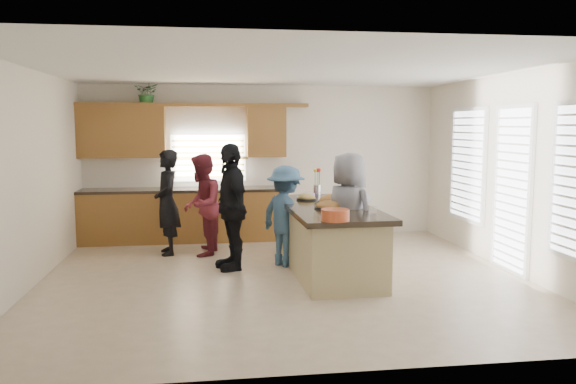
{
  "coord_description": "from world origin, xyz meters",
  "views": [
    {
      "loc": [
        -0.96,
        -7.4,
        2.07
      ],
      "look_at": [
        0.1,
        0.24,
        1.15
      ],
      "focal_mm": 35.0,
      "sensor_mm": 36.0,
      "label": 1
    }
  ],
  "objects": [
    {
      "name": "floor",
      "position": [
        0.0,
        0.0,
        0.0
      ],
      "size": [
        6.5,
        6.5,
        0.0
      ],
      "primitive_type": "plane",
      "color": "beige",
      "rests_on": "ground"
    },
    {
      "name": "room_shell",
      "position": [
        0.0,
        0.0,
        1.9
      ],
      "size": [
        6.52,
        6.02,
        2.81
      ],
      "color": "silver",
      "rests_on": "ground"
    },
    {
      "name": "back_cabinetry",
      "position": [
        -1.47,
        2.73,
        0.91
      ],
      "size": [
        4.08,
        0.66,
        2.46
      ],
      "color": "olive",
      "rests_on": "ground"
    },
    {
      "name": "right_wall_glazing",
      "position": [
        3.22,
        -0.13,
        1.34
      ],
      "size": [
        0.06,
        4.0,
        2.25
      ],
      "color": "white",
      "rests_on": "ground"
    },
    {
      "name": "island",
      "position": [
        0.66,
        0.21,
        0.45
      ],
      "size": [
        1.23,
        2.73,
        0.95
      ],
      "rotation": [
        0.0,
        0.0,
        0.03
      ],
      "color": "tan",
      "rests_on": "ground"
    },
    {
      "name": "platter_front",
      "position": [
        0.61,
        -0.01,
        0.98
      ],
      "size": [
        0.38,
        0.38,
        0.16
      ],
      "color": "black",
      "rests_on": "island"
    },
    {
      "name": "platter_mid",
      "position": [
        0.8,
        0.55,
        0.98
      ],
      "size": [
        0.45,
        0.45,
        0.18
      ],
      "color": "black",
      "rests_on": "island"
    },
    {
      "name": "platter_back",
      "position": [
        0.46,
        0.88,
        0.98
      ],
      "size": [
        0.31,
        0.31,
        0.13
      ],
      "color": "black",
      "rests_on": "island"
    },
    {
      "name": "salad_bowl",
      "position": [
        0.48,
        -1.01,
        1.03
      ],
      "size": [
        0.34,
        0.34,
        0.14
      ],
      "color": "#BC4822",
      "rests_on": "island"
    },
    {
      "name": "clear_cup",
      "position": [
        1.09,
        -0.55,
        1.0
      ],
      "size": [
        0.08,
        0.08,
        0.1
      ],
      "primitive_type": "cylinder",
      "color": "white",
      "rests_on": "island"
    },
    {
      "name": "plate_stack",
      "position": [
        0.55,
        1.21,
        0.98
      ],
      "size": [
        0.2,
        0.2,
        0.05
      ],
      "primitive_type": "cylinder",
      "color": "#A787C5",
      "rests_on": "island"
    },
    {
      "name": "flower_vase",
      "position": [
        0.74,
        1.46,
        1.18
      ],
      "size": [
        0.14,
        0.14,
        0.43
      ],
      "color": "silver",
      "rests_on": "island"
    },
    {
      "name": "potted_plant",
      "position": [
        -2.04,
        2.82,
        2.64
      ],
      "size": [
        0.5,
        0.46,
        0.47
      ],
      "primitive_type": "imported",
      "rotation": [
        0.0,
        0.0,
        -0.25
      ],
      "color": "#2A6A2B",
      "rests_on": "back_cabinetry"
    },
    {
      "name": "woman_left_back",
      "position": [
        -1.66,
        1.67,
        0.84
      ],
      "size": [
        0.51,
        0.68,
        1.69
      ],
      "primitive_type": "imported",
      "rotation": [
        0.0,
        0.0,
        -1.38
      ],
      "color": "black",
      "rests_on": "ground"
    },
    {
      "name": "woman_left_mid",
      "position": [
        -1.11,
        1.53,
        0.81
      ],
      "size": [
        0.73,
        0.87,
        1.62
      ],
      "primitive_type": "imported",
      "rotation": [
        0.0,
        0.0,
        -1.73
      ],
      "color": "maroon",
      "rests_on": "ground"
    },
    {
      "name": "woman_left_front",
      "position": [
        -0.68,
        0.6,
        0.91
      ],
      "size": [
        0.69,
        1.14,
        1.82
      ],
      "primitive_type": "imported",
      "rotation": [
        0.0,
        0.0,
        -1.33
      ],
      "color": "black",
      "rests_on": "ground"
    },
    {
      "name": "woman_right_back",
      "position": [
        0.12,
        0.68,
        0.74
      ],
      "size": [
        0.99,
        1.1,
        1.49
      ],
      "primitive_type": "imported",
      "rotation": [
        0.0,
        0.0,
        2.16
      ],
      "color": "#375979",
      "rests_on": "ground"
    },
    {
      "name": "woman_right_front",
      "position": [
        0.9,
        -0.0,
        0.85
      ],
      "size": [
        0.92,
        0.99,
        1.7
      ],
      "primitive_type": "imported",
      "rotation": [
        0.0,
        0.0,
        2.19
      ],
      "color": "slate",
      "rests_on": "ground"
    }
  ]
}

